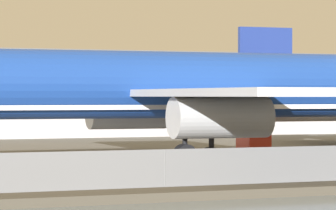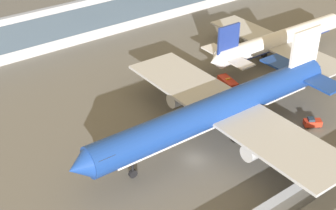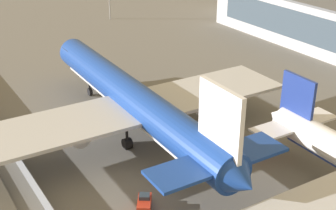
% 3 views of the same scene
% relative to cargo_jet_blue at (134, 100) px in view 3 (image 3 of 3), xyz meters
% --- Properties ---
extents(ground_plane, '(500.00, 500.00, 0.00)m').
position_rel_cargo_jet_blue_xyz_m(ground_plane, '(-7.30, -1.97, -6.11)').
color(ground_plane, '#66635E').
extents(perimeter_fence, '(280.00, 0.10, 2.38)m').
position_rel_cargo_jet_blue_xyz_m(perimeter_fence, '(-7.30, -17.97, -4.91)').
color(perimeter_fence, slate).
rests_on(perimeter_fence, ground).
extents(cargo_jet_blue, '(55.84, 47.78, 16.00)m').
position_rel_cargo_jet_blue_xyz_m(cargo_jet_blue, '(0.00, 0.00, 0.00)').
color(cargo_jet_blue, '#193D93').
rests_on(cargo_jet_blue, ground).
extents(baggage_tug, '(3.55, 3.12, 1.80)m').
position_rel_cargo_jet_blue_xyz_m(baggage_tug, '(16.52, -7.78, -5.30)').
color(baggage_tug, red).
rests_on(baggage_tug, ground).
extents(ops_van, '(3.14, 5.52, 2.48)m').
position_rel_cargo_jet_blue_xyz_m(ops_van, '(13.70, 12.23, -4.83)').
color(ops_van, red).
rests_on(ops_van, ground).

